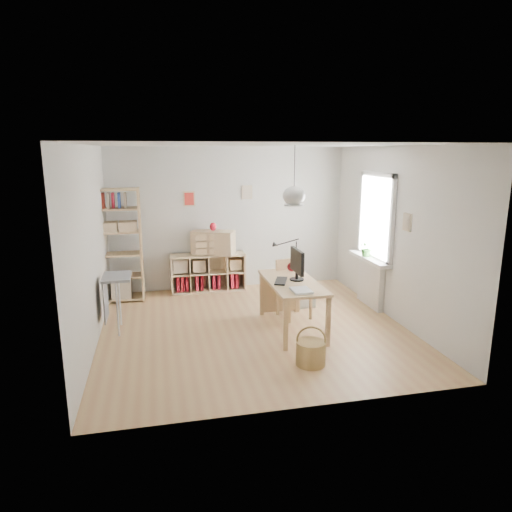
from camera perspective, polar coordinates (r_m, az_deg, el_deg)
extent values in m
plane|color=tan|center=(6.99, -0.27, -9.00)|extent=(4.50, 4.50, 0.00)
plane|color=silver|center=(8.78, -3.39, 4.68)|extent=(4.50, 0.00, 4.50)
plane|color=silver|center=(4.49, 5.78, -3.49)|extent=(4.50, 0.00, 4.50)
plane|color=silver|center=(6.52, -20.00, 0.99)|extent=(0.00, 4.50, 4.50)
plane|color=silver|center=(7.40, 17.02, 2.56)|extent=(0.00, 4.50, 4.50)
plane|color=white|center=(6.48, -0.30, 13.72)|extent=(4.50, 4.50, 0.00)
cylinder|color=black|center=(6.48, 4.83, 10.67)|extent=(0.01, 0.01, 0.68)
ellipsoid|color=silver|center=(6.50, 4.77, 7.50)|extent=(0.32, 0.32, 0.27)
cube|color=white|center=(7.89, 14.90, 4.78)|extent=(0.03, 1.00, 1.30)
cube|color=white|center=(7.40, 16.62, 4.16)|extent=(0.06, 0.08, 1.46)
cube|color=white|center=(8.35, 13.06, 5.32)|extent=(0.06, 0.08, 1.46)
cube|color=white|center=(7.81, 15.03, 9.79)|extent=(0.06, 1.16, 0.08)
cube|color=white|center=(8.00, 14.45, -0.12)|extent=(0.06, 1.16, 0.08)
cube|color=silver|center=(8.10, 14.14, -3.30)|extent=(0.10, 0.80, 0.80)
cube|color=white|center=(7.97, 13.99, -0.35)|extent=(0.22, 1.20, 0.06)
cube|color=#E4BC83|center=(6.74, 4.57, -3.31)|extent=(0.70, 1.50, 0.04)
cube|color=#E4BC83|center=(6.15, 3.72, -8.63)|extent=(0.06, 0.06, 0.71)
cube|color=#E4BC83|center=(7.43, 0.72, -4.75)|extent=(0.06, 0.06, 0.71)
cube|color=#E4BC83|center=(6.33, 8.99, -8.11)|extent=(0.06, 0.06, 0.71)
cube|color=#E4BC83|center=(7.58, 5.15, -4.43)|extent=(0.06, 0.06, 0.71)
cube|color=beige|center=(8.82, -5.95, -4.24)|extent=(1.40, 0.38, 0.03)
cube|color=beige|center=(8.64, -6.06, 0.13)|extent=(1.40, 0.38, 0.03)
cube|color=beige|center=(8.68, -10.51, -2.31)|extent=(0.03, 0.38, 0.72)
cube|color=beige|center=(8.82, -1.58, -1.84)|extent=(0.03, 0.38, 0.72)
cube|color=beige|center=(8.90, -6.14, -1.78)|extent=(1.40, 0.02, 0.72)
cube|color=maroon|center=(8.75, -9.78, -3.31)|extent=(0.06, 0.26, 0.30)
cube|color=maroon|center=(8.75, -9.19, -3.28)|extent=(0.05, 0.26, 0.30)
cube|color=maroon|center=(8.75, -8.66, -3.26)|extent=(0.05, 0.26, 0.30)
cube|color=maroon|center=(8.77, -7.42, -3.19)|extent=(0.05, 0.26, 0.30)
cube|color=maroon|center=(8.77, -6.84, -3.16)|extent=(0.05, 0.26, 0.30)
cube|color=maroon|center=(8.80, -5.35, -3.08)|extent=(0.06, 0.26, 0.30)
cube|color=maroon|center=(8.81, -4.76, -3.05)|extent=(0.06, 0.26, 0.30)
cube|color=maroon|center=(8.84, -3.09, -2.95)|extent=(0.06, 0.26, 0.30)
cube|color=maroon|center=(8.86, -2.52, -2.92)|extent=(0.05, 0.26, 0.30)
cube|color=#E4BC83|center=(8.36, -19.38, 1.09)|extent=(0.04, 0.38, 2.00)
cube|color=#E4BC83|center=(8.30, -14.18, 1.36)|extent=(0.04, 0.38, 2.00)
cube|color=#E4BC83|center=(8.56, -16.37, -5.01)|extent=(0.76, 0.38, 0.03)
cube|color=#E4BC83|center=(8.45, -16.55, -2.43)|extent=(0.76, 0.38, 0.03)
cube|color=#E4BC83|center=(8.35, -16.72, 0.22)|extent=(0.76, 0.38, 0.03)
cube|color=#E4BC83|center=(8.28, -16.90, 2.92)|extent=(0.76, 0.38, 0.03)
cube|color=#E4BC83|center=(8.22, -17.09, 5.66)|extent=(0.76, 0.38, 0.03)
cube|color=#E4BC83|center=(8.19, -17.24, 7.95)|extent=(0.76, 0.38, 0.03)
cube|color=#2A499B|center=(8.23, -19.11, 6.55)|extent=(0.04, 0.18, 0.26)
cube|color=maroon|center=(8.22, -18.55, 6.58)|extent=(0.04, 0.18, 0.26)
cube|color=#C6B398|center=(8.21, -17.99, 6.62)|extent=(0.04, 0.18, 0.26)
cube|color=maroon|center=(8.21, -17.43, 6.65)|extent=(0.04, 0.18, 0.26)
cube|color=#2A499B|center=(8.20, -16.73, 6.69)|extent=(0.04, 0.18, 0.26)
cube|color=#C6B398|center=(8.19, -16.03, 6.73)|extent=(0.04, 0.18, 0.26)
cube|color=gray|center=(6.95, -17.03, -2.51)|extent=(0.40, 0.55, 0.04)
cylinder|color=silver|center=(6.86, -16.93, -6.37)|extent=(0.03, 0.03, 0.82)
cylinder|color=silver|center=(7.27, -16.68, -5.24)|extent=(0.03, 0.03, 0.82)
cube|color=gray|center=(7.06, -18.31, -5.16)|extent=(0.02, 0.50, 0.62)
cube|color=gray|center=(7.30, 4.81, -4.04)|extent=(0.53, 0.53, 0.06)
cube|color=#E4BC83|center=(7.13, 4.16, -6.63)|extent=(0.04, 0.04, 0.45)
cube|color=#E4BC83|center=(7.46, 2.74, -5.73)|extent=(0.04, 0.04, 0.45)
cube|color=#E4BC83|center=(7.32, 6.84, -6.18)|extent=(0.04, 0.04, 0.45)
cube|color=#E4BC83|center=(7.63, 5.34, -5.33)|extent=(0.04, 0.04, 0.45)
cube|color=#E4BC83|center=(7.41, 4.08, -1.87)|extent=(0.45, 0.13, 0.41)
cylinder|color=#A6844B|center=(5.87, 6.87, -11.97)|extent=(0.37, 0.37, 0.30)
torus|color=#A6844B|center=(5.80, 6.91, -10.40)|extent=(0.36, 0.14, 0.37)
cube|color=#B2B2AD|center=(7.98, 5.30, -6.15)|extent=(0.53, 0.39, 0.02)
cube|color=#B2B2AD|center=(7.85, 3.66, -5.50)|extent=(0.05, 0.35, 0.26)
cube|color=#B2B2AD|center=(8.03, 6.94, -5.14)|extent=(0.05, 0.35, 0.26)
cube|color=#B2B2AD|center=(7.79, 5.78, -5.68)|extent=(0.51, 0.06, 0.26)
cube|color=#B2B2AD|center=(8.08, 4.88, -4.97)|extent=(0.51, 0.06, 0.26)
cube|color=#B2B2AD|center=(8.14, 4.52, -3.03)|extent=(0.52, 0.21, 0.33)
sphere|color=yellow|center=(7.83, 4.64, -5.10)|extent=(0.11, 0.11, 0.11)
sphere|color=#187CAD|center=(7.99, 5.79, -4.75)|extent=(0.11, 0.11, 0.11)
sphere|color=#D05E1A|center=(7.90, 5.26, -4.95)|extent=(0.11, 0.11, 0.11)
sphere|color=green|center=(7.91, 6.46, -4.95)|extent=(0.11, 0.11, 0.11)
cylinder|color=black|center=(6.80, 5.11, -2.92)|extent=(0.21, 0.21, 0.02)
cylinder|color=black|center=(6.78, 5.12, -2.45)|extent=(0.05, 0.05, 0.10)
cube|color=black|center=(6.73, 5.16, -0.62)|extent=(0.05, 0.53, 0.35)
cube|color=black|center=(6.70, 3.13, -3.13)|extent=(0.29, 0.44, 0.02)
cylinder|color=black|center=(7.43, 5.01, -1.45)|extent=(0.06, 0.06, 0.04)
cylinder|color=black|center=(7.37, 5.04, 0.17)|extent=(0.02, 0.02, 0.43)
cone|color=black|center=(7.14, 2.49, 1.38)|extent=(0.11, 0.08, 0.10)
sphere|color=#47090F|center=(7.25, 4.51, -1.37)|extent=(0.15, 0.15, 0.15)
cube|color=white|center=(6.25, 5.66, -4.31)|extent=(0.25, 0.32, 0.03)
cube|color=beige|center=(8.60, -5.36, 1.71)|extent=(0.85, 0.65, 0.44)
ellipsoid|color=maroon|center=(8.55, -5.38, 3.67)|extent=(0.13, 0.13, 0.15)
imported|color=#306C28|center=(8.00, 13.68, 0.99)|extent=(0.28, 0.25, 0.29)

